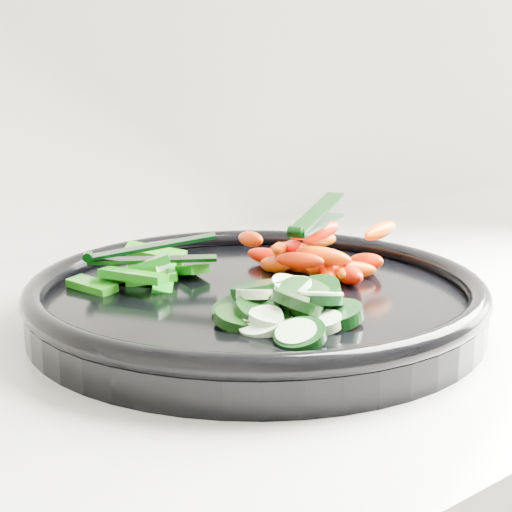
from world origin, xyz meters
TOP-DOWN VIEW (x-y plane):
  - veggie_tray at (-0.70, 1.66)m, footprint 0.43×0.43m
  - cucumber_pile at (-0.73, 1.59)m, footprint 0.11×0.13m
  - carrot_pile at (-0.62, 1.68)m, footprint 0.15×0.15m
  - pepper_pile at (-0.76, 1.74)m, footprint 0.12×0.12m
  - tong_carrot at (-0.62, 1.68)m, footprint 0.11×0.07m
  - tong_pepper at (-0.76, 1.74)m, footprint 0.11×0.07m

SIDE VIEW (x-z plane):
  - veggie_tray at x=-0.70m, z-range 0.93..0.97m
  - pepper_pile at x=-0.76m, z-range 0.94..0.98m
  - cucumber_pile at x=-0.73m, z-range 0.94..0.98m
  - carrot_pile at x=-0.62m, z-range 0.94..1.00m
  - tong_pepper at x=-0.76m, z-range 0.97..0.99m
  - tong_carrot at x=-0.62m, z-range 0.99..1.02m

